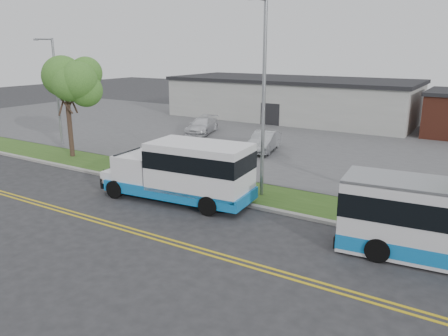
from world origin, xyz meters
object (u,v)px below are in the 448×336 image
Objects in this scene: pedestrian at (150,162)px; parked_car_b at (202,126)px; tree_west at (66,83)px; shuttle_bus at (186,170)px; streetlight_near at (263,94)px; streetlight_far at (56,88)px; parked_car_a at (264,141)px.

pedestrian reaches higher than parked_car_b.
tree_west is 3.43× the size of pedestrian.
shuttle_bus reaches higher than pedestrian.
streetlight_near is 1.19× the size of streetlight_far.
streetlight_far is (-4.00, 2.22, -0.65)m from tree_west.
streetlight_far reaches higher than pedestrian.
streetlight_far reaches higher than shuttle_bus.
parked_car_b is (2.85, 11.74, -4.34)m from tree_west.
parked_car_a is at bearing 38.51° from tree_west.
streetlight_near is 17.79m from parked_car_b.
shuttle_bus is (-2.80, -2.59, -3.62)m from streetlight_near.
streetlight_near reaches higher than parked_car_a.
parked_car_b is at bearing 54.28° from streetlight_far.
pedestrian is (-3.86, 1.76, -0.51)m from shuttle_bus.
streetlight_near reaches higher than pedestrian.
pedestrian is 0.46× the size of parked_car_a.
tree_west is 13.06m from shuttle_bus.
parked_car_b is (6.85, 9.52, -3.69)m from streetlight_far.
shuttle_bus is at bearing -18.05° from streetlight_far.
parked_car_b is (-12.15, 12.21, -4.45)m from streetlight_near.
pedestrian reaches higher than parked_car_a.
streetlight_near reaches higher than parked_car_b.
streetlight_near is 5.26m from shuttle_bus.
shuttle_bus is at bearing -73.29° from parked_car_b.
parked_car_a is at bearing 92.26° from shuttle_bus.
parked_car_a is (10.63, 8.46, -4.30)m from tree_west.
shuttle_bus is 1.72× the size of parked_car_b.
parked_car_a is (-1.57, 11.52, -0.79)m from shuttle_bus.
tree_west is at bearing -28.98° from streetlight_far.
streetlight_far is at bearing -141.28° from parked_car_b.
streetlight_near is at bearing 37.27° from shuttle_bus.
pedestrian is at bearing -15.90° from streetlight_far.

